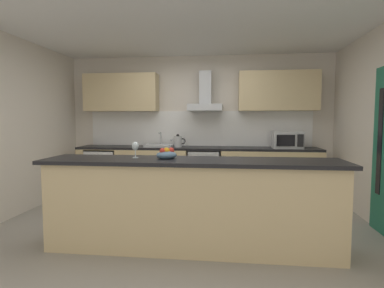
{
  "coord_description": "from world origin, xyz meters",
  "views": [
    {
      "loc": [
        0.58,
        -3.96,
        1.4
      ],
      "look_at": [
        0.06,
        0.45,
        1.05
      ],
      "focal_mm": 28.98,
      "sensor_mm": 36.0,
      "label": 1
    }
  ],
  "objects_px": {
    "oven": "(205,171)",
    "refrigerator": "(105,171)",
    "fruit_bowl": "(167,154)",
    "sink": "(159,145)",
    "microwave": "(287,140)",
    "kettle": "(178,141)",
    "wine_glass": "(135,147)",
    "range_hood": "(205,98)"
  },
  "relations": [
    {
      "from": "oven",
      "to": "refrigerator",
      "type": "xyz_separation_m",
      "value": [
        -1.89,
        -0.0,
        -0.03
      ]
    },
    {
      "from": "refrigerator",
      "to": "fruit_bowl",
      "type": "distance_m",
      "value": 2.89
    },
    {
      "from": "refrigerator",
      "to": "sink",
      "type": "height_order",
      "value": "sink"
    },
    {
      "from": "oven",
      "to": "microwave",
      "type": "height_order",
      "value": "microwave"
    },
    {
      "from": "oven",
      "to": "sink",
      "type": "relative_size",
      "value": 1.6
    },
    {
      "from": "oven",
      "to": "refrigerator",
      "type": "distance_m",
      "value": 1.89
    },
    {
      "from": "refrigerator",
      "to": "kettle",
      "type": "bearing_deg",
      "value": -1.26
    },
    {
      "from": "refrigerator",
      "to": "wine_glass",
      "type": "height_order",
      "value": "wine_glass"
    },
    {
      "from": "microwave",
      "to": "wine_glass",
      "type": "distance_m",
      "value": 3.04
    },
    {
      "from": "oven",
      "to": "kettle",
      "type": "bearing_deg",
      "value": -176.04
    },
    {
      "from": "microwave",
      "to": "wine_glass",
      "type": "height_order",
      "value": "microwave"
    },
    {
      "from": "refrigerator",
      "to": "wine_glass",
      "type": "relative_size",
      "value": 4.78
    },
    {
      "from": "range_hood",
      "to": "microwave",
      "type": "bearing_deg",
      "value": -6.21
    },
    {
      "from": "refrigerator",
      "to": "microwave",
      "type": "height_order",
      "value": "microwave"
    },
    {
      "from": "range_hood",
      "to": "fruit_bowl",
      "type": "xyz_separation_m",
      "value": [
        -0.24,
        -2.42,
        -0.76
      ]
    },
    {
      "from": "microwave",
      "to": "sink",
      "type": "relative_size",
      "value": 1.0
    },
    {
      "from": "sink",
      "to": "kettle",
      "type": "relative_size",
      "value": 1.73
    },
    {
      "from": "oven",
      "to": "fruit_bowl",
      "type": "height_order",
      "value": "fruit_bowl"
    },
    {
      "from": "oven",
      "to": "sink",
      "type": "distance_m",
      "value": 0.96
    },
    {
      "from": "wine_glass",
      "to": "fruit_bowl",
      "type": "height_order",
      "value": "wine_glass"
    },
    {
      "from": "sink",
      "to": "wine_glass",
      "type": "height_order",
      "value": "sink"
    },
    {
      "from": "sink",
      "to": "wine_glass",
      "type": "xyz_separation_m",
      "value": [
        0.25,
        -2.3,
        0.18
      ]
    },
    {
      "from": "range_hood",
      "to": "wine_glass",
      "type": "bearing_deg",
      "value": -103.69
    },
    {
      "from": "oven",
      "to": "range_hood",
      "type": "height_order",
      "value": "range_hood"
    },
    {
      "from": "oven",
      "to": "refrigerator",
      "type": "relative_size",
      "value": 0.94
    },
    {
      "from": "wine_glass",
      "to": "range_hood",
      "type": "bearing_deg",
      "value": 76.31
    },
    {
      "from": "wine_glass",
      "to": "sink",
      "type": "bearing_deg",
      "value": 96.22
    },
    {
      "from": "kettle",
      "to": "wine_glass",
      "type": "xyz_separation_m",
      "value": [
        -0.1,
        -2.25,
        0.1
      ]
    },
    {
      "from": "microwave",
      "to": "range_hood",
      "type": "bearing_deg",
      "value": 173.79
    },
    {
      "from": "microwave",
      "to": "sink",
      "type": "distance_m",
      "value": 2.29
    },
    {
      "from": "fruit_bowl",
      "to": "sink",
      "type": "bearing_deg",
      "value": 104.62
    },
    {
      "from": "fruit_bowl",
      "to": "kettle",
      "type": "bearing_deg",
      "value": 96.31
    },
    {
      "from": "sink",
      "to": "wine_glass",
      "type": "bearing_deg",
      "value": -83.78
    },
    {
      "from": "microwave",
      "to": "range_hood",
      "type": "relative_size",
      "value": 0.69
    },
    {
      "from": "kettle",
      "to": "wine_glass",
      "type": "height_order",
      "value": "wine_glass"
    },
    {
      "from": "kettle",
      "to": "range_hood",
      "type": "xyz_separation_m",
      "value": [
        0.49,
        0.16,
        0.78
      ]
    },
    {
      "from": "kettle",
      "to": "microwave",
      "type": "bearing_deg",
      "value": 0.17
    },
    {
      "from": "refrigerator",
      "to": "fruit_bowl",
      "type": "bearing_deg",
      "value": -54.13
    },
    {
      "from": "refrigerator",
      "to": "oven",
      "type": "bearing_deg",
      "value": 0.08
    },
    {
      "from": "refrigerator",
      "to": "wine_glass",
      "type": "bearing_deg",
      "value": -60.26
    },
    {
      "from": "oven",
      "to": "range_hood",
      "type": "bearing_deg",
      "value": 90.0
    },
    {
      "from": "sink",
      "to": "microwave",
      "type": "bearing_deg",
      "value": -0.97
    }
  ]
}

